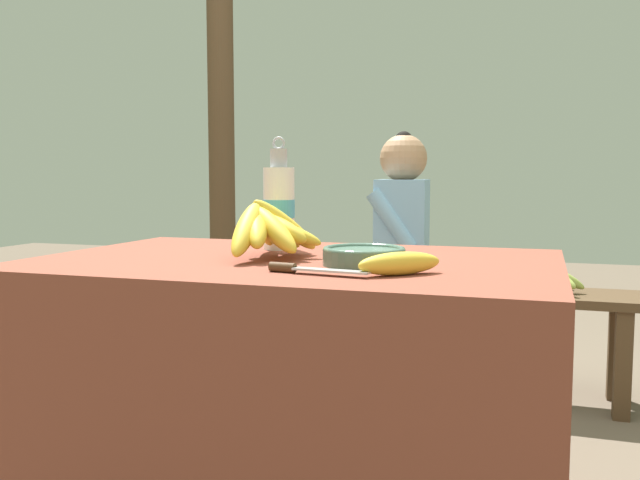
{
  "coord_description": "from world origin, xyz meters",
  "views": [
    {
      "loc": [
        0.54,
        -1.47,
        0.9
      ],
      "look_at": [
        0.04,
        0.05,
        0.75
      ],
      "focal_mm": 38.0,
      "sensor_mm": 36.0,
      "label": 1
    }
  ],
  "objects": [
    {
      "name": "water_bottle",
      "position": [
        -0.11,
        0.17,
        0.82
      ],
      "size": [
        0.08,
        0.08,
        0.29
      ],
      "color": "white",
      "rests_on": "market_counter"
    },
    {
      "name": "wooden_bench",
      "position": [
        0.11,
        1.32,
        0.37
      ],
      "size": [
        1.68,
        0.32,
        0.44
      ],
      "color": "#4C3823",
      "rests_on": "ground_plane"
    },
    {
      "name": "seated_vendor",
      "position": [
        -0.05,
        1.28,
        0.63
      ],
      "size": [
        0.42,
        0.4,
        1.08
      ],
      "rotation": [
        0.0,
        0.0,
        3.24
      ],
      "color": "#473828",
      "rests_on": "ground_plane"
    },
    {
      "name": "banana_bunch_ripe",
      "position": [
        -0.06,
        -0.02,
        0.78
      ],
      "size": [
        0.21,
        0.33,
        0.15
      ],
      "color": "#4C381E",
      "rests_on": "market_counter"
    },
    {
      "name": "banana_bunch_green",
      "position": [
        0.6,
        1.31,
        0.51
      ],
      "size": [
        0.19,
        0.28,
        0.13
      ],
      "color": "#4C381E",
      "rests_on": "wooden_bench"
    },
    {
      "name": "support_post_near",
      "position": [
        -0.95,
        1.55,
        1.15
      ],
      "size": [
        0.13,
        0.13,
        2.3
      ],
      "color": "#4C3823",
      "rests_on": "ground_plane"
    },
    {
      "name": "knife",
      "position": [
        0.1,
        -0.23,
        0.72
      ],
      "size": [
        0.21,
        0.05,
        0.02
      ],
      "rotation": [
        0.0,
        0.0,
        -0.14
      ],
      "color": "#BCBCC1",
      "rests_on": "market_counter"
    },
    {
      "name": "serving_bowl",
      "position": [
        0.18,
        -0.07,
        0.73
      ],
      "size": [
        0.18,
        0.18,
        0.04
      ],
      "color": "#4C6B5B",
      "rests_on": "market_counter"
    },
    {
      "name": "loose_banana_front",
      "position": [
        0.29,
        -0.19,
        0.73
      ],
      "size": [
        0.16,
        0.16,
        0.05
      ],
      "rotation": [
        0.0,
        0.0,
        0.76
      ],
      "color": "gold",
      "rests_on": "market_counter"
    },
    {
      "name": "market_counter",
      "position": [
        0.0,
        0.0,
        0.35
      ],
      "size": [
        1.2,
        0.78,
        0.71
      ],
      "color": "brown",
      "rests_on": "ground_plane"
    }
  ]
}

